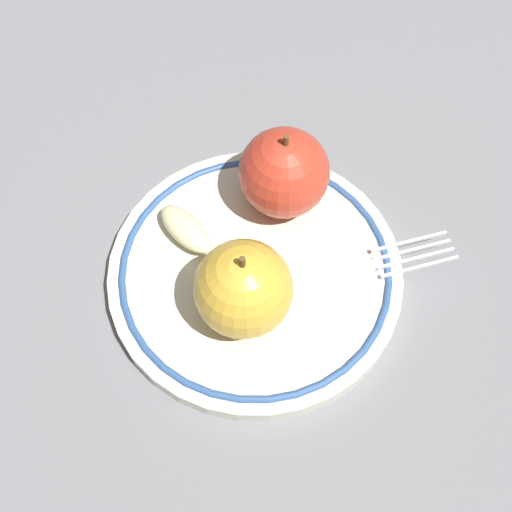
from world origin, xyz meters
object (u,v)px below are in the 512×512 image
apple_slice_front (186,229)px  fork (336,274)px  apple_red_whole (243,288)px  apple_second_whole (284,173)px  plate (256,273)px

apple_slice_front → fork: 0.13m
apple_red_whole → apple_slice_front: size_ratio=1.48×
fork → apple_second_whole: bearing=103.9°
fork → plate: bearing=159.0°
apple_red_whole → apple_slice_front: bearing=74.9°
apple_red_whole → apple_second_whole: 0.11m
apple_red_whole → fork: apple_red_whole is taller
apple_second_whole → fork: apple_second_whole is taller
plate → apple_slice_front: bearing=101.3°
plate → fork: (0.04, -0.05, 0.01)m
plate → apple_slice_front: (-0.01, 0.06, 0.02)m
apple_red_whole → fork: 0.09m
apple_red_whole → apple_slice_front: apple_red_whole is taller
fork → apple_slice_front: bearing=147.3°
fork → apple_red_whole: bearing=-173.1°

